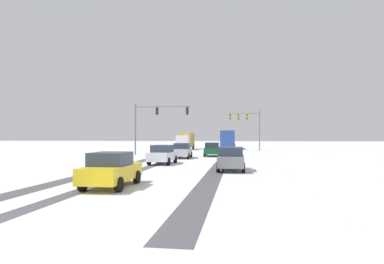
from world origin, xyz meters
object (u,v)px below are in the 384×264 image
object	(u,v)px
traffic_signal_near_left	(155,118)
box_truck_delivery	(186,140)
car_dark_green_lead	(212,149)
car_yellow_cab_fifth	(112,169)
car_grey_fourth	(231,159)
traffic_signal_far_right	(247,122)
bus_oncoming	(228,138)
car_silver_second	(182,151)
car_white_third	(163,154)

from	to	relation	value
traffic_signal_near_left	box_truck_delivery	xyz separation A→B (m)	(1.20, 17.37, -3.05)
car_dark_green_lead	car_yellow_cab_fifth	size ratio (longest dim) A/B	1.00
car_grey_fourth	traffic_signal_far_right	bearing A→B (deg)	86.41
traffic_signal_near_left	bus_oncoming	xyz separation A→B (m)	(8.63, 21.44, -2.70)
car_grey_fourth	box_truck_delivery	bearing A→B (deg)	104.14
car_silver_second	car_grey_fourth	xyz separation A→B (m)	(5.45, -11.88, 0.00)
traffic_signal_near_left	car_silver_second	distance (m)	8.20
traffic_signal_far_right	car_white_third	bearing A→B (deg)	-106.23
car_white_third	bus_oncoming	bearing A→B (deg)	82.55
traffic_signal_far_right	car_silver_second	distance (m)	21.25
traffic_signal_far_right	car_dark_green_lead	world-z (taller)	traffic_signal_far_right
car_white_third	car_yellow_cab_fifth	size ratio (longest dim) A/B	1.01
traffic_signal_near_left	car_dark_green_lead	xyz separation A→B (m)	(7.47, -1.73, -3.87)
traffic_signal_far_right	car_silver_second	size ratio (longest dim) A/B	1.57
box_truck_delivery	car_yellow_cab_fifth	bearing A→B (deg)	-85.40
car_dark_green_lead	box_truck_delivery	bearing A→B (deg)	108.16
car_silver_second	car_white_third	bearing A→B (deg)	-93.21
car_silver_second	bus_oncoming	size ratio (longest dim) A/B	0.38
car_white_third	car_grey_fourth	size ratio (longest dim) A/B	1.01
traffic_signal_far_right	car_yellow_cab_fifth	size ratio (longest dim) A/B	1.58
car_yellow_cab_fifth	bus_oncoming	bearing A→B (deg)	85.16
car_silver_second	bus_oncoming	distance (m)	27.40
traffic_signal_far_right	car_grey_fourth	size ratio (longest dim) A/B	1.58
traffic_signal_near_left	car_white_third	bearing A→B (deg)	-72.46
box_truck_delivery	bus_oncoming	bearing A→B (deg)	28.70
car_dark_green_lead	car_silver_second	size ratio (longest dim) A/B	0.99
bus_oncoming	traffic_signal_near_left	bearing A→B (deg)	-111.93
car_dark_green_lead	car_white_third	xyz separation A→B (m)	(-3.35, -11.31, 0.00)
car_white_third	box_truck_delivery	world-z (taller)	box_truck_delivery
box_truck_delivery	car_grey_fourth	bearing A→B (deg)	-75.86
car_yellow_cab_fifth	car_dark_green_lead	bearing A→B (deg)	83.26
traffic_signal_far_right	car_dark_green_lead	bearing A→B (deg)	-106.04
car_yellow_cab_fifth	box_truck_delivery	distance (m)	43.04
car_white_third	car_yellow_cab_fifth	distance (m)	12.49
traffic_signal_far_right	car_yellow_cab_fifth	distance (m)	40.28
traffic_signal_near_left	car_silver_second	world-z (taller)	traffic_signal_near_left
traffic_signal_far_right	bus_oncoming	world-z (taller)	traffic_signal_far_right
car_silver_second	box_truck_delivery	size ratio (longest dim) A/B	0.56
traffic_signal_far_right	car_yellow_cab_fifth	bearing A→B (deg)	-100.50
car_grey_fourth	box_truck_delivery	world-z (taller)	box_truck_delivery
traffic_signal_near_left	car_dark_green_lead	bearing A→B (deg)	-13.03
car_silver_second	box_truck_delivery	xyz separation A→B (m)	(-3.34, 23.00, 0.82)
traffic_signal_near_left	bus_oncoming	world-z (taller)	traffic_signal_near_left
traffic_signal_near_left	box_truck_delivery	distance (m)	17.68
car_silver_second	car_yellow_cab_fifth	distance (m)	19.89
car_white_third	car_yellow_cab_fifth	xyz separation A→B (m)	(0.53, -12.48, 0.00)
traffic_signal_near_left	car_grey_fourth	world-z (taller)	traffic_signal_near_left
traffic_signal_near_left	car_silver_second	xyz separation A→B (m)	(4.54, -5.63, -3.87)
car_dark_green_lead	traffic_signal_far_right	bearing A→B (deg)	73.96
traffic_signal_near_left	car_grey_fourth	distance (m)	20.52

